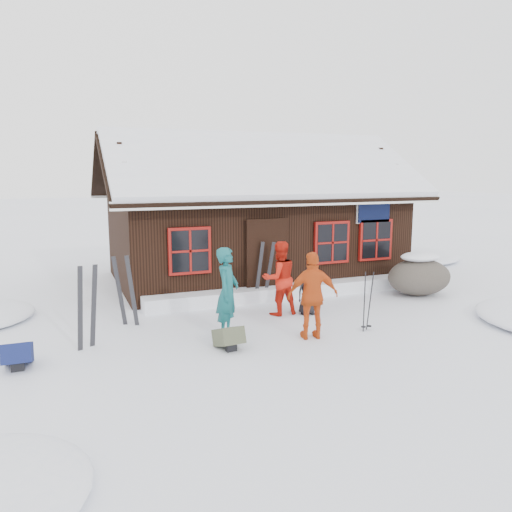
{
  "coord_description": "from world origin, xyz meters",
  "views": [
    {
      "loc": [
        -3.99,
        -9.12,
        3.21
      ],
      "look_at": [
        0.21,
        1.42,
        1.3
      ],
      "focal_mm": 35.0,
      "sensor_mm": 36.0,
      "label": 1
    }
  ],
  "objects_px": {
    "skier_orange_right": "(313,296)",
    "ski_pair_left": "(87,308)",
    "skier_teal": "(227,292)",
    "backpack_olive": "(229,340)",
    "skier_orange_left": "(279,278)",
    "backpack_blue": "(18,358)",
    "boulder": "(419,276)",
    "ski_poles": "(367,302)",
    "skier_crouched": "(308,292)"
  },
  "relations": [
    {
      "from": "skier_teal",
      "to": "backpack_blue",
      "type": "distance_m",
      "value": 3.85
    },
    {
      "from": "skier_orange_right",
      "to": "skier_crouched",
      "type": "xyz_separation_m",
      "value": [
        0.69,
        1.52,
        -0.33
      ]
    },
    {
      "from": "skier_teal",
      "to": "backpack_olive",
      "type": "relative_size",
      "value": 3.08
    },
    {
      "from": "skier_orange_left",
      "to": "skier_orange_right",
      "type": "height_order",
      "value": "skier_orange_right"
    },
    {
      "from": "ski_pair_left",
      "to": "ski_poles",
      "type": "height_order",
      "value": "ski_pair_left"
    },
    {
      "from": "skier_teal",
      "to": "ski_pair_left",
      "type": "relative_size",
      "value": 1.11
    },
    {
      "from": "backpack_olive",
      "to": "skier_teal",
      "type": "bearing_deg",
      "value": 67.71
    },
    {
      "from": "skier_orange_left",
      "to": "backpack_blue",
      "type": "relative_size",
      "value": 2.79
    },
    {
      "from": "backpack_blue",
      "to": "skier_orange_right",
      "type": "bearing_deg",
      "value": -4.49
    },
    {
      "from": "skier_orange_right",
      "to": "ski_poles",
      "type": "xyz_separation_m",
      "value": [
        1.27,
        0.03,
        -0.26
      ]
    },
    {
      "from": "ski_poles",
      "to": "backpack_blue",
      "type": "distance_m",
      "value": 6.55
    },
    {
      "from": "ski_pair_left",
      "to": "backpack_olive",
      "type": "height_order",
      "value": "ski_pair_left"
    },
    {
      "from": "skier_orange_right",
      "to": "skier_crouched",
      "type": "height_order",
      "value": "skier_orange_right"
    },
    {
      "from": "skier_orange_left",
      "to": "ski_poles",
      "type": "xyz_separation_m",
      "value": [
        1.18,
        -1.73,
        -0.25
      ]
    },
    {
      "from": "skier_orange_left",
      "to": "boulder",
      "type": "relative_size",
      "value": 0.97
    },
    {
      "from": "skier_orange_right",
      "to": "boulder",
      "type": "relative_size",
      "value": 0.98
    },
    {
      "from": "skier_crouched",
      "to": "ski_poles",
      "type": "relative_size",
      "value": 0.83
    },
    {
      "from": "backpack_blue",
      "to": "skier_teal",
      "type": "bearing_deg",
      "value": 5.29
    },
    {
      "from": "skier_teal",
      "to": "ski_poles",
      "type": "xyz_separation_m",
      "value": [
        2.75,
        -0.75,
        -0.29
      ]
    },
    {
      "from": "skier_orange_left",
      "to": "ski_pair_left",
      "type": "bearing_deg",
      "value": 6.64
    },
    {
      "from": "skier_orange_left",
      "to": "skier_crouched",
      "type": "bearing_deg",
      "value": 155.51
    },
    {
      "from": "ski_pair_left",
      "to": "backpack_blue",
      "type": "height_order",
      "value": "ski_pair_left"
    },
    {
      "from": "boulder",
      "to": "backpack_olive",
      "type": "xyz_separation_m",
      "value": [
        -5.99,
        -2.03,
        -0.36
      ]
    },
    {
      "from": "backpack_blue",
      "to": "backpack_olive",
      "type": "xyz_separation_m",
      "value": [
        3.54,
        -0.44,
        -0.01
      ]
    },
    {
      "from": "ski_poles",
      "to": "backpack_blue",
      "type": "bearing_deg",
      "value": 175.98
    },
    {
      "from": "ski_poles",
      "to": "backpack_olive",
      "type": "distance_m",
      "value": 3.01
    },
    {
      "from": "skier_orange_right",
      "to": "boulder",
      "type": "bearing_deg",
      "value": -142.11
    },
    {
      "from": "ski_poles",
      "to": "backpack_olive",
      "type": "height_order",
      "value": "ski_poles"
    },
    {
      "from": "backpack_olive",
      "to": "backpack_blue",
      "type": "bearing_deg",
      "value": 168.04
    },
    {
      "from": "backpack_blue",
      "to": "boulder",
      "type": "bearing_deg",
      "value": 10.28
    },
    {
      "from": "ski_poles",
      "to": "backpack_olive",
      "type": "bearing_deg",
      "value": 179.72
    },
    {
      "from": "skier_orange_left",
      "to": "boulder",
      "type": "distance_m",
      "value": 4.22
    },
    {
      "from": "skier_orange_right",
      "to": "ski_pair_left",
      "type": "distance_m",
      "value": 4.23
    },
    {
      "from": "skier_orange_left",
      "to": "ski_pair_left",
      "type": "relative_size",
      "value": 1.06
    },
    {
      "from": "skier_orange_left",
      "to": "ski_pair_left",
      "type": "xyz_separation_m",
      "value": [
        -4.18,
        -0.69,
        -0.1
      ]
    },
    {
      "from": "skier_teal",
      "to": "backpack_blue",
      "type": "height_order",
      "value": "skier_teal"
    },
    {
      "from": "skier_orange_right",
      "to": "boulder",
      "type": "height_order",
      "value": "skier_orange_right"
    },
    {
      "from": "skier_teal",
      "to": "skier_orange_right",
      "type": "xyz_separation_m",
      "value": [
        1.47,
        -0.78,
        -0.03
      ]
    },
    {
      "from": "skier_orange_right",
      "to": "backpack_blue",
      "type": "relative_size",
      "value": 2.83
    },
    {
      "from": "skier_teal",
      "to": "ski_pair_left",
      "type": "distance_m",
      "value": 2.64
    },
    {
      "from": "skier_teal",
      "to": "backpack_blue",
      "type": "xyz_separation_m",
      "value": [
        -3.77,
        -0.29,
        -0.72
      ]
    },
    {
      "from": "ski_pair_left",
      "to": "backpack_blue",
      "type": "xyz_separation_m",
      "value": [
        -1.16,
        -0.59,
        -0.58
      ]
    },
    {
      "from": "boulder",
      "to": "ski_poles",
      "type": "height_order",
      "value": "ski_poles"
    },
    {
      "from": "skier_teal",
      "to": "backpack_olive",
      "type": "height_order",
      "value": "skier_teal"
    },
    {
      "from": "boulder",
      "to": "skier_orange_right",
      "type": "bearing_deg",
      "value": -154.17
    },
    {
      "from": "backpack_olive",
      "to": "skier_orange_left",
      "type": "bearing_deg",
      "value": 38.85
    },
    {
      "from": "skier_teal",
      "to": "backpack_olive",
      "type": "bearing_deg",
      "value": -161.98
    },
    {
      "from": "ski_poles",
      "to": "backpack_olive",
      "type": "relative_size",
      "value": 2.2
    },
    {
      "from": "skier_crouched",
      "to": "backpack_blue",
      "type": "relative_size",
      "value": 1.72
    },
    {
      "from": "skier_orange_right",
      "to": "ski_pair_left",
      "type": "relative_size",
      "value": 1.07
    }
  ]
}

